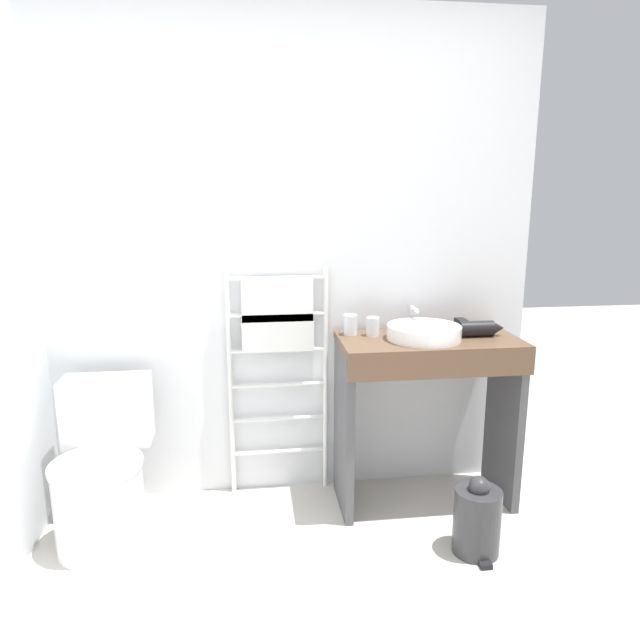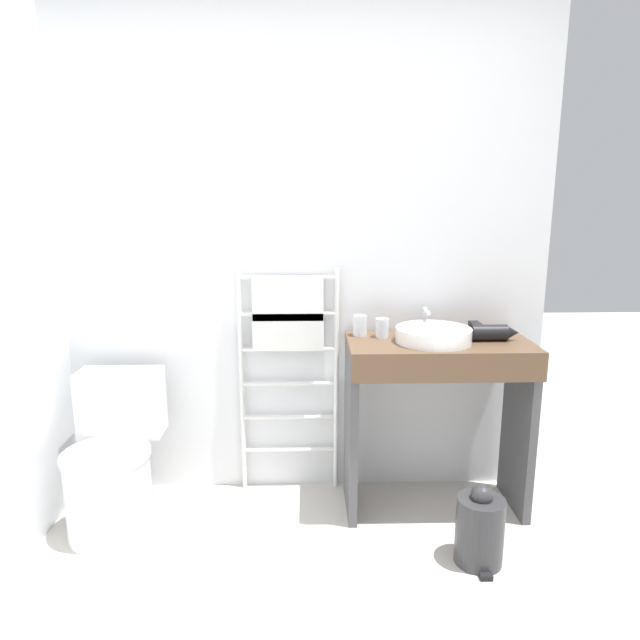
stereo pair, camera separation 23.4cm
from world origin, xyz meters
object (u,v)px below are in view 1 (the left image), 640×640
at_px(toilet, 102,476).
at_px(cup_near_edge, 373,327).
at_px(cup_near_wall, 350,325).
at_px(towel_radiator, 278,335).
at_px(sink_basin, 424,332).
at_px(trash_bin, 477,519).
at_px(hair_dryer, 477,328).

xyz_separation_m(toilet, cup_near_edge, (1.28, 0.20, 0.61)).
height_order(toilet, cup_near_edge, cup_near_edge).
bearing_deg(cup_near_wall, towel_radiator, 167.67).
bearing_deg(towel_radiator, sink_basin, -17.09).
distance_m(cup_near_edge, trash_bin, 0.99).
xyz_separation_m(sink_basin, cup_near_edge, (-0.23, 0.10, 0.01)).
relative_size(towel_radiator, cup_near_wall, 11.76).
distance_m(toilet, cup_near_edge, 1.44).
height_order(toilet, sink_basin, sink_basin).
bearing_deg(trash_bin, sink_basin, 107.48).
relative_size(toilet, cup_near_wall, 7.11).
bearing_deg(hair_dryer, cup_near_edge, 173.20).
xyz_separation_m(toilet, sink_basin, (1.51, 0.10, 0.60)).
bearing_deg(cup_near_wall, toilet, -168.77).
distance_m(toilet, hair_dryer, 1.90).
height_order(cup_near_wall, cup_near_edge, cup_near_wall).
bearing_deg(trash_bin, towel_radiator, 142.07).
distance_m(toilet, sink_basin, 1.63).
bearing_deg(towel_radiator, toilet, -159.26).
bearing_deg(sink_basin, trash_bin, -72.52).
xyz_separation_m(towel_radiator, hair_dryer, (0.97, -0.18, 0.05)).
bearing_deg(trash_bin, hair_dryer, 72.51).
height_order(toilet, towel_radiator, towel_radiator).
bearing_deg(hair_dryer, towel_radiator, 169.80).
xyz_separation_m(toilet, cup_near_wall, (1.18, 0.23, 0.62)).
height_order(sink_basin, trash_bin, sink_basin).
bearing_deg(cup_near_wall, trash_bin, -50.28).
bearing_deg(cup_near_edge, toilet, -171.23).
height_order(toilet, cup_near_wall, cup_near_wall).
height_order(toilet, hair_dryer, hair_dryer).
distance_m(cup_near_edge, hair_dryer, 0.52).
height_order(towel_radiator, cup_near_edge, towel_radiator).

